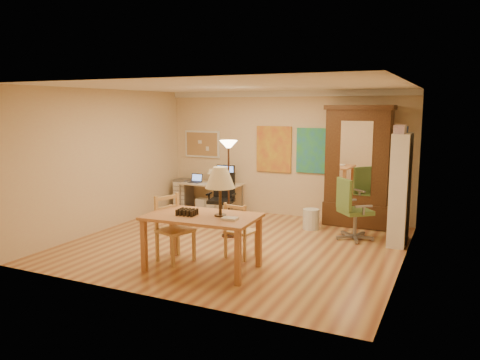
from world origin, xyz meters
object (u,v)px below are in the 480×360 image
at_px(armoire, 358,174).
at_px(bookshelf, 400,189).
at_px(office_chair_green, 353,223).
at_px(dining_table, 208,205).
at_px(computer_desk, 213,194).
at_px(office_chair_black, 222,210).

height_order(armoire, bookshelf, armoire).
bearing_deg(office_chair_green, dining_table, -122.73).
bearing_deg(office_chair_green, bookshelf, 6.63).
height_order(office_chair_green, armoire, armoire).
bearing_deg(computer_desk, armoire, 1.53).
distance_m(computer_desk, office_chair_green, 3.53).
bearing_deg(bookshelf, office_chair_black, -179.05).
distance_m(computer_desk, bookshelf, 4.29).
xyz_separation_m(armoire, bookshelf, (0.91, -0.98, -0.09)).
xyz_separation_m(computer_desk, office_chair_black, (0.72, -0.95, -0.12)).
distance_m(office_chair_black, office_chair_green, 2.67).
bearing_deg(armoire, office_chair_green, -82.11).
bearing_deg(computer_desk, office_chair_green, -16.22).
relative_size(dining_table, computer_desk, 1.18).
relative_size(computer_desk, armoire, 0.59).
distance_m(computer_desk, office_chair_black, 1.20).
relative_size(office_chair_black, armoire, 0.43).
height_order(dining_table, armoire, armoire).
relative_size(computer_desk, office_chair_black, 1.37).
relative_size(dining_table, bookshelf, 0.87).
distance_m(armoire, bookshelf, 1.34).
distance_m(dining_table, bookshelf, 3.48).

